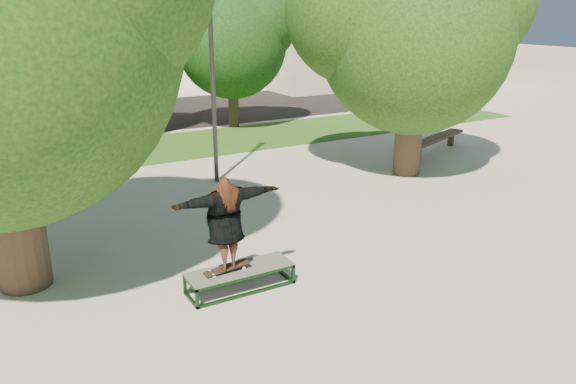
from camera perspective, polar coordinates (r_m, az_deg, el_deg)
ground at (r=10.84m, az=-1.74°, el=-6.41°), size 120.00×120.00×0.00m
grass_strip at (r=19.58m, az=-12.40°, el=4.47°), size 30.00×4.00×0.02m
asphalt_strip at (r=25.54m, az=-19.10°, el=7.03°), size 40.00×8.00×0.01m
tree_right at (r=15.82m, az=12.43°, el=16.27°), size 6.24×5.33×6.51m
bg_tree_mid at (r=21.09m, az=-21.00°, el=15.70°), size 5.76×4.92×6.24m
bg_tree_right at (r=22.23m, az=-6.01°, el=15.46°), size 5.04×4.31×5.43m
lamppost at (r=14.88m, az=-7.72°, el=12.78°), size 0.25×0.15×6.11m
side_building at (r=38.14m, az=6.82°, el=17.30°), size 15.00×10.00×8.00m
grind_box at (r=9.57m, az=-4.89°, el=-8.74°), size 1.80×0.60×0.38m
skater_rig at (r=9.05m, az=-6.40°, el=-3.11°), size 1.97×0.63×1.66m
bench at (r=19.02m, az=14.78°, el=5.19°), size 3.27×1.60×0.51m
car_dark at (r=22.90m, az=-19.26°, el=7.78°), size 2.27×4.86×1.54m
car_grey at (r=25.80m, az=-20.93°, el=8.58°), size 2.78×5.40×1.46m
car_silver_b at (r=25.64m, az=-18.21°, el=8.65°), size 2.23×4.67×1.31m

